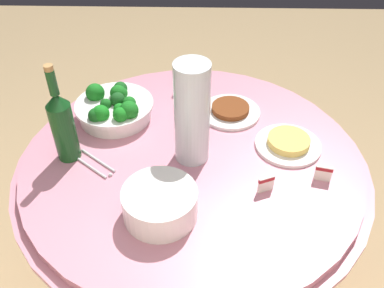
{
  "coord_description": "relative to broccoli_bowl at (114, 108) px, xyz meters",
  "views": [
    {
      "loc": [
        -0.03,
        1.04,
        1.67
      ],
      "look_at": [
        0.0,
        0.0,
        0.79
      ],
      "focal_mm": 39.79,
      "sensor_mm": 36.0,
      "label": 1
    }
  ],
  "objects": [
    {
      "name": "ground_plane",
      "position": [
        -0.28,
        0.2,
        -0.79
      ],
      "size": [
        6.0,
        6.0,
        0.0
      ],
      "primitive_type": "plane",
      "color": "tan"
    },
    {
      "name": "buffet_table",
      "position": [
        -0.28,
        0.2,
        -0.41
      ],
      "size": [
        1.16,
        1.16,
        0.74
      ],
      "color": "maroon",
      "rests_on": "ground_plane"
    },
    {
      "name": "broccoli_bowl",
      "position": [
        0.0,
        0.0,
        0.0
      ],
      "size": [
        0.28,
        0.28,
        0.11
      ],
      "color": "white",
      "rests_on": "buffet_table"
    },
    {
      "name": "plate_stack",
      "position": [
        -0.2,
        0.45,
        -0.0
      ],
      "size": [
        0.21,
        0.21,
        0.09
      ],
      "color": "white",
      "rests_on": "buffet_table"
    },
    {
      "name": "wine_bottle",
      "position": [
        0.12,
        0.21,
        0.08
      ],
      "size": [
        0.07,
        0.07,
        0.34
      ],
      "color": "#14461B",
      "rests_on": "buffet_table"
    },
    {
      "name": "decorative_fruit_vase",
      "position": [
        -0.28,
        0.2,
        0.11
      ],
      "size": [
        0.11,
        0.11,
        0.34
      ],
      "color": "silver",
      "rests_on": "buffet_table"
    },
    {
      "name": "serving_tongs",
      "position": [
        0.02,
        0.25,
        -0.04
      ],
      "size": [
        0.15,
        0.13,
        0.01
      ],
      "color": "silver",
      "rests_on": "buffet_table"
    },
    {
      "name": "food_plate_noodles",
      "position": [
        -0.6,
        0.15,
        -0.03
      ],
      "size": [
        0.22,
        0.22,
        0.04
      ],
      "color": "white",
      "rests_on": "buffet_table"
    },
    {
      "name": "food_plate_stir_fry",
      "position": [
        -0.42,
        -0.04,
        -0.03
      ],
      "size": [
        0.22,
        0.22,
        0.03
      ],
      "color": "white",
      "rests_on": "buffet_table"
    },
    {
      "name": "label_placard_front",
      "position": [
        -0.23,
        -0.17,
        -0.01
      ],
      "size": [
        0.05,
        0.02,
        0.05
      ],
      "color": "white",
      "rests_on": "buffet_table"
    },
    {
      "name": "label_placard_mid",
      "position": [
        -0.68,
        0.3,
        -0.01
      ],
      "size": [
        0.05,
        0.02,
        0.05
      ],
      "color": "white",
      "rests_on": "buffet_table"
    },
    {
      "name": "label_placard_rear",
      "position": [
        -0.5,
        0.35,
        -0.01
      ],
      "size": [
        0.05,
        0.03,
        0.05
      ],
      "color": "white",
      "rests_on": "buffet_table"
    }
  ]
}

